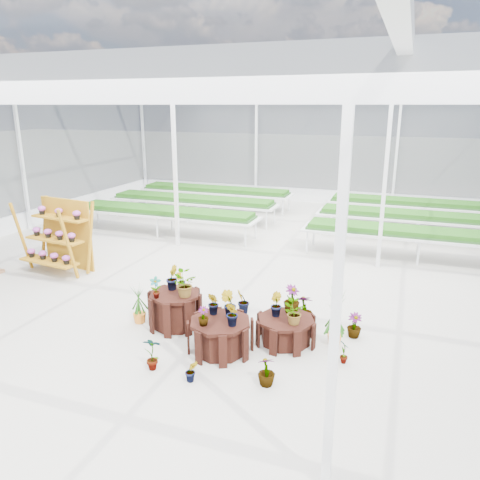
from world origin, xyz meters
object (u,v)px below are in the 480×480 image
(plinth_mid, at_px, (220,336))
(shelf_rack, at_px, (56,237))
(plinth_tall, at_px, (175,310))
(plinth_low, at_px, (286,330))

(plinth_mid, height_order, shelf_rack, shelf_rack)
(plinth_tall, xyz_separation_m, plinth_low, (2.20, 0.10, -0.11))
(plinth_mid, xyz_separation_m, plinth_low, (1.00, 0.70, -0.05))
(plinth_mid, distance_m, plinth_low, 1.22)
(shelf_rack, bearing_deg, plinth_mid, -15.97)
(plinth_tall, xyz_separation_m, shelf_rack, (-4.33, 1.77, 0.59))
(plinth_low, bearing_deg, shelf_rack, 165.61)
(plinth_tall, relative_size, plinth_mid, 0.91)
(plinth_low, bearing_deg, plinth_mid, -145.01)
(plinth_low, xyz_separation_m, shelf_rack, (-6.53, 1.67, 0.69))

